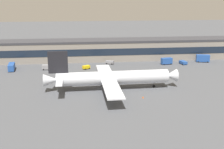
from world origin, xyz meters
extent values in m
plane|color=#4C4F54|center=(0.00, 0.00, 0.00)|extent=(600.00, 600.00, 0.00)
cube|color=gray|center=(0.00, 51.95, 5.30)|extent=(195.43, 14.40, 10.59)
cube|color=#38383D|center=(0.00, 51.95, 11.19)|extent=(199.34, 14.69, 1.20)
cube|color=#192333|center=(0.00, 44.70, 5.83)|extent=(191.53, 0.16, 3.81)
cylinder|color=silver|center=(4.12, -1.47, 4.81)|extent=(44.67, 6.52, 5.36)
cone|color=silver|center=(27.99, -0.85, 4.81)|extent=(4.96, 5.22, 5.10)
cone|color=silver|center=(-20.02, -2.10, 4.81)|extent=(6.02, 4.98, 4.83)
cube|color=black|center=(-17.15, -2.03, 11.78)|extent=(7.52, 0.69, 8.58)
cube|color=silver|center=(-16.80, 3.89, 5.62)|extent=(2.65, 9.71, 0.30)
cube|color=silver|center=(-16.49, -7.91, 5.62)|extent=(2.65, 9.71, 0.30)
cube|color=silver|center=(1.79, 11.18, 4.28)|extent=(6.52, 20.20, 0.50)
cube|color=silver|center=(2.45, -14.23, 4.28)|extent=(6.52, 20.20, 0.50)
cylinder|color=#99999E|center=(2.87, 8.20, 2.40)|extent=(4.50, 3.06, 2.95)
cylinder|color=#99999E|center=(3.37, -11.19, 2.40)|extent=(4.50, 3.06, 2.95)
cylinder|color=black|center=(21.04, -1.03, 0.55)|extent=(1.11, 0.53, 1.10)
cylinder|color=slate|center=(21.04, -1.03, 1.89)|extent=(0.24, 0.24, 2.13)
cylinder|color=black|center=(1.83, 0.88, 0.55)|extent=(1.11, 0.53, 1.10)
cylinder|color=slate|center=(1.83, 0.88, 1.89)|extent=(0.24, 0.24, 2.13)
cylinder|color=black|center=(1.95, -3.94, 0.55)|extent=(1.11, 0.53, 1.10)
cylinder|color=slate|center=(1.95, -3.94, 1.89)|extent=(0.24, 0.24, 2.13)
cube|color=gray|center=(-25.46, 32.15, 1.45)|extent=(5.41, 2.77, 2.20)
cube|color=black|center=(-24.04, 31.99, 1.89)|extent=(2.03, 2.21, 0.55)
cylinder|color=black|center=(-23.54, 32.93, 0.35)|extent=(0.73, 0.38, 0.70)
cylinder|color=black|center=(-23.76, 30.96, 0.35)|extent=(0.73, 0.38, 0.70)
cylinder|color=black|center=(-27.16, 33.33, 0.35)|extent=(0.73, 0.38, 0.70)
cylinder|color=black|center=(-27.38, 31.36, 0.35)|extent=(0.73, 0.38, 0.70)
cube|color=gray|center=(7.03, 40.74, 1.10)|extent=(4.79, 3.60, 1.50)
cube|color=black|center=(8.13, 40.22, 1.40)|extent=(2.14, 2.24, 0.38)
cylinder|color=black|center=(8.79, 40.86, 0.35)|extent=(0.76, 0.57, 0.70)
cylinder|color=black|center=(8.06, 39.31, 0.35)|extent=(0.76, 0.57, 0.70)
cylinder|color=black|center=(6.00, 42.17, 0.35)|extent=(0.76, 0.57, 0.70)
cylinder|color=black|center=(5.28, 40.62, 0.35)|extent=(0.76, 0.57, 0.70)
cube|color=#2651A5|center=(46.89, 36.18, 1.05)|extent=(3.42, 5.19, 1.40)
cube|color=black|center=(46.65, 37.48, 1.33)|extent=(2.65, 2.08, 0.35)
cylinder|color=black|center=(45.44, 37.63, 0.35)|extent=(0.42, 0.74, 0.70)
cylinder|color=black|center=(47.74, 38.05, 0.35)|extent=(0.42, 0.74, 0.70)
cylinder|color=black|center=(46.04, 34.32, 0.35)|extent=(0.42, 0.74, 0.70)
cylinder|color=black|center=(48.34, 34.74, 0.35)|extent=(0.42, 0.74, 0.70)
cube|color=#2651A5|center=(-43.25, 32.99, 1.85)|extent=(3.89, 8.70, 3.00)
cube|color=black|center=(-42.95, 30.70, 2.45)|extent=(2.94, 3.26, 0.75)
cylinder|color=black|center=(-41.61, 30.24, 0.35)|extent=(0.39, 0.73, 0.70)
cylinder|color=black|center=(-44.11, 29.91, 0.35)|extent=(0.39, 0.73, 0.70)
cylinder|color=black|center=(-42.39, 36.07, 0.35)|extent=(0.39, 0.73, 0.70)
cylinder|color=black|center=(-44.89, 35.74, 0.35)|extent=(0.39, 0.73, 0.70)
cube|color=#2651A5|center=(59.54, 39.83, 2.25)|extent=(7.59, 4.10, 3.80)
cube|color=black|center=(61.47, 39.40, 3.01)|extent=(2.98, 2.88, 0.95)
cylinder|color=black|center=(62.25, 40.42, 0.35)|extent=(0.75, 0.44, 0.70)
cylinder|color=black|center=(61.74, 38.14, 0.35)|extent=(0.75, 0.44, 0.70)
cylinder|color=black|center=(57.33, 41.51, 0.35)|extent=(0.75, 0.44, 0.70)
cylinder|color=black|center=(56.82, 39.23, 0.35)|extent=(0.75, 0.44, 0.70)
cube|color=yellow|center=(-5.99, 31.29, 1.10)|extent=(4.12, 3.58, 1.50)
cube|color=black|center=(-6.84, 30.78, 1.40)|extent=(2.03, 2.23, 0.38)
cylinder|color=black|center=(-6.60, 29.87, 0.35)|extent=(0.75, 0.62, 0.70)
cylinder|color=black|center=(-7.54, 31.41, 0.35)|extent=(0.75, 0.62, 0.70)
cylinder|color=black|center=(-4.45, 31.18, 0.35)|extent=(0.75, 0.62, 0.70)
cylinder|color=black|center=(-5.38, 32.72, 0.35)|extent=(0.75, 0.62, 0.70)
cube|color=#2651A5|center=(37.73, 36.75, 1.95)|extent=(6.34, 3.45, 3.20)
cube|color=black|center=(36.11, 36.45, 2.59)|extent=(2.47, 2.55, 0.80)
cylinder|color=black|center=(35.86, 35.31, 0.35)|extent=(0.74, 0.42, 0.70)
cylinder|color=black|center=(35.47, 37.43, 0.35)|extent=(0.74, 0.42, 0.70)
cylinder|color=black|center=(39.99, 36.07, 0.35)|extent=(0.74, 0.42, 0.70)
cylinder|color=black|center=(39.60, 38.19, 0.35)|extent=(0.74, 0.42, 0.70)
cone|color=#F2590C|center=(13.94, -12.70, 0.35)|extent=(0.56, 0.56, 0.70)
camera|label=1|loc=(-7.84, -107.64, 36.69)|focal=44.98mm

